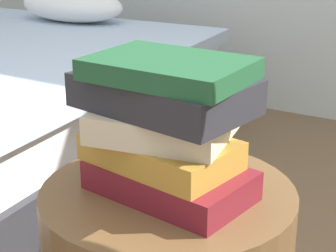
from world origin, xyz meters
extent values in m
ellipsoid|color=white|center=(-1.41, 1.44, 0.54)|extent=(0.58, 0.32, 0.16)
cube|color=maroon|center=(0.01, -0.01, 0.52)|extent=(0.30, 0.21, 0.05)
cube|color=#B7842D|center=(-0.01, -0.01, 0.58)|extent=(0.28, 0.20, 0.05)
cube|color=beige|center=(-0.01, 0.00, 0.63)|extent=(0.26, 0.22, 0.05)
cube|color=#28282D|center=(-0.01, 0.00, 0.68)|extent=(0.32, 0.23, 0.06)
cube|color=#1E512D|center=(0.01, -0.01, 0.73)|extent=(0.27, 0.19, 0.04)
camera|label=1|loc=(0.49, -0.82, 0.97)|focal=62.62mm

